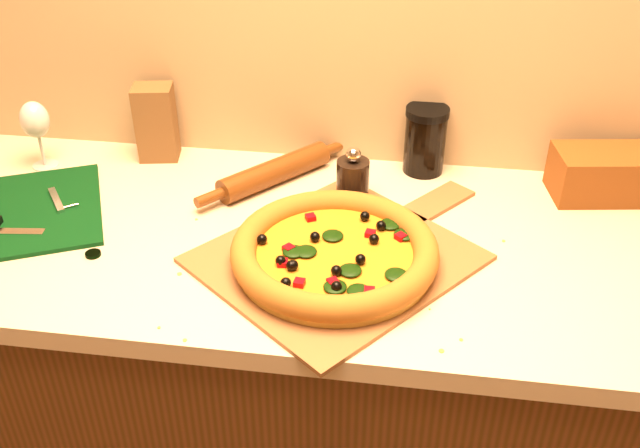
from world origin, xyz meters
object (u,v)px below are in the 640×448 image
at_px(pizza_peel, 343,255).
at_px(dark_jar, 425,140).
at_px(rolling_pin, 275,172).
at_px(wine_glass, 35,122).
at_px(cutting_board, 41,210).
at_px(pepper_grinder, 353,180).
at_px(pizza, 335,252).

height_order(pizza_peel, dark_jar, dark_jar).
xyz_separation_m(pizza_peel, rolling_pin, (-0.18, 0.25, 0.02)).
relative_size(pizza_peel, wine_glass, 3.92).
xyz_separation_m(cutting_board, pepper_grinder, (0.63, 0.13, 0.05)).
distance_m(pizza_peel, wine_glass, 0.76).
distance_m(pizza, rolling_pin, 0.33).
bearing_deg(pizza_peel, cutting_board, -146.83).
height_order(pizza_peel, cutting_board, cutting_board).
xyz_separation_m(pizza, wine_glass, (-0.70, 0.29, 0.08)).
bearing_deg(pepper_grinder, wine_glass, 175.52).
relative_size(cutting_board, pepper_grinder, 3.05).
height_order(cutting_board, rolling_pin, rolling_pin).
bearing_deg(pizza, pizza_peel, 71.50).
height_order(pizza_peel, pepper_grinder, pepper_grinder).
relative_size(pizza_peel, pepper_grinder, 4.83).
xyz_separation_m(pizza, pepper_grinder, (0.01, 0.23, 0.02)).
distance_m(cutting_board, pepper_grinder, 0.64).
xyz_separation_m(pizza_peel, cutting_board, (-0.63, 0.07, 0.00)).
bearing_deg(rolling_pin, wine_glass, -180.00).
height_order(pepper_grinder, rolling_pin, pepper_grinder).
height_order(wine_glass, dark_jar, wine_glass).
height_order(cutting_board, wine_glass, wine_glass).
xyz_separation_m(pizza_peel, dark_jar, (0.14, 0.36, 0.07)).
bearing_deg(wine_glass, dark_jar, 6.84).
bearing_deg(pepper_grinder, dark_jar, 47.75).
height_order(rolling_pin, dark_jar, dark_jar).
distance_m(pepper_grinder, dark_jar, 0.21).
bearing_deg(dark_jar, pepper_grinder, -132.25).
distance_m(pizza, dark_jar, 0.42).
distance_m(pepper_grinder, rolling_pin, 0.19).
distance_m(rolling_pin, wine_glass, 0.54).
xyz_separation_m(pizza, cutting_board, (-0.62, 0.10, -0.03)).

